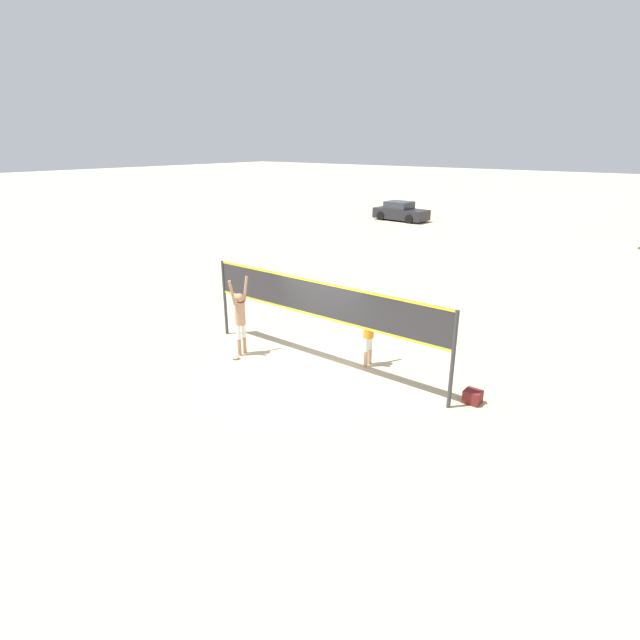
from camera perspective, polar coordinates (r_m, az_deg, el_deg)
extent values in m
plane|color=#C6B28C|center=(13.61, 0.00, -5.11)|extent=(200.00, 200.00, 0.00)
cylinder|color=#38383D|center=(15.63, -10.82, 2.47)|extent=(0.10, 0.10, 2.34)
cylinder|color=#38383D|center=(11.41, 14.93, -4.49)|extent=(0.10, 0.10, 2.34)
cube|color=#2D2D33|center=(12.94, 0.00, 2.34)|extent=(7.37, 0.02, 0.98)
cube|color=yellow|center=(12.81, 0.00, 4.31)|extent=(7.37, 0.03, 0.06)
cube|color=yellow|center=(13.09, 0.00, 0.42)|extent=(7.37, 0.03, 0.06)
cylinder|color=tan|center=(14.26, -9.19, -3.08)|extent=(0.11, 0.11, 0.50)
cylinder|color=white|center=(14.09, -9.29, -1.38)|extent=(0.12, 0.12, 0.41)
cylinder|color=tan|center=(14.38, -8.61, -2.85)|extent=(0.11, 0.11, 0.50)
cylinder|color=white|center=(14.21, -8.70, -1.15)|extent=(0.12, 0.12, 0.41)
cylinder|color=tan|center=(13.97, -9.11, 0.76)|extent=(0.28, 0.28, 0.65)
sphere|color=tan|center=(13.83, -9.21, 2.51)|extent=(0.25, 0.25, 0.25)
cylinder|color=tan|center=(13.62, -10.01, 3.06)|extent=(0.08, 0.23, 0.72)
cylinder|color=tan|center=(13.93, -8.52, 3.53)|extent=(0.08, 0.23, 0.72)
cylinder|color=tan|center=(13.61, 5.71, -4.18)|extent=(0.11, 0.11, 0.45)
cylinder|color=white|center=(13.45, 5.77, -2.60)|extent=(0.12, 0.12, 0.37)
cylinder|color=tan|center=(13.46, 5.24, -4.45)|extent=(0.11, 0.11, 0.45)
cylinder|color=white|center=(13.30, 5.30, -2.86)|extent=(0.12, 0.12, 0.37)
cylinder|color=orange|center=(13.20, 5.60, -0.84)|extent=(0.28, 0.28, 0.58)
sphere|color=tan|center=(13.07, 5.66, 0.80)|extent=(0.22, 0.22, 0.22)
cylinder|color=tan|center=(13.20, 6.24, 1.78)|extent=(0.08, 0.21, 0.65)
cylinder|color=tan|center=(12.82, 5.11, 1.27)|extent=(0.08, 0.21, 0.65)
sphere|color=white|center=(14.09, -9.69, -4.01)|extent=(0.22, 0.22, 0.22)
cube|color=maroon|center=(12.19, 17.05, -8.37)|extent=(0.38, 0.34, 0.31)
cube|color=#232328|center=(39.14, 9.24, 11.89)|extent=(4.20, 1.99, 0.76)
cube|color=#2D333D|center=(39.17, 9.04, 12.86)|extent=(1.94, 1.71, 0.53)
cylinder|color=black|center=(39.20, 11.48, 11.49)|extent=(0.65, 0.26, 0.64)
cylinder|color=black|center=(37.80, 10.17, 11.28)|extent=(0.65, 0.26, 0.64)
cylinder|color=black|center=(40.54, 8.34, 11.94)|extent=(0.65, 0.26, 0.64)
cylinder|color=black|center=(39.19, 6.97, 11.73)|extent=(0.65, 0.26, 0.64)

